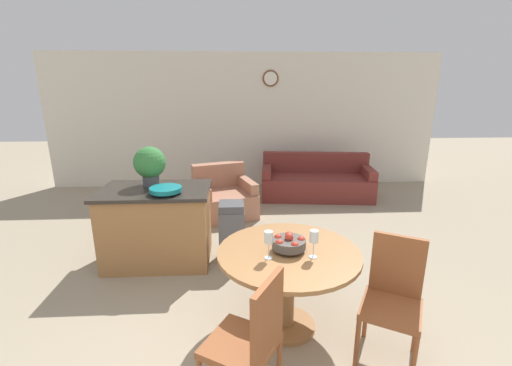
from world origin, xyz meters
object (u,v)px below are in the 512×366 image
object	(u,v)px
teal_bowl	(166,190)
trash_bin	(232,232)
dining_chair_near_right	(393,294)
couch	(316,182)
wine_glass_left	(269,238)
potted_plant	(150,164)
dining_chair_near_left	(251,338)
armchair	(224,198)
fruit_bowl	(289,243)
dining_table	(288,269)
kitchen_island	(158,225)
wine_glass_right	(314,238)

from	to	relation	value
teal_bowl	trash_bin	bearing A→B (deg)	12.81
dining_chair_near_right	teal_bowl	xyz separation A→B (m)	(-1.95, 1.43, 0.42)
couch	trash_bin	bearing A→B (deg)	-116.89
wine_glass_left	potted_plant	size ratio (longest dim) A/B	0.49
dining_chair_near_left	armchair	bearing A→B (deg)	34.63
dining_chair_near_right	teal_bowl	distance (m)	2.46
fruit_bowl	wine_glass_left	xyz separation A→B (m)	(-0.18, -0.12, 0.10)
teal_bowl	potted_plant	xyz separation A→B (m)	(-0.24, 0.34, 0.21)
fruit_bowl	trash_bin	size ratio (longest dim) A/B	0.38
dining_table	kitchen_island	size ratio (longest dim) A/B	0.94
trash_bin	wine_glass_right	bearing A→B (deg)	-64.13
dining_chair_near_left	dining_chair_near_right	xyz separation A→B (m)	(1.09, 0.41, 0.00)
fruit_bowl	kitchen_island	distance (m)	1.91
dining_table	dining_chair_near_left	bearing A→B (deg)	-114.49
trash_bin	teal_bowl	bearing A→B (deg)	-167.19
fruit_bowl	wine_glass_left	bearing A→B (deg)	-146.68
dining_chair_near_right	trash_bin	distance (m)	2.03
dining_chair_near_left	potted_plant	xyz separation A→B (m)	(-1.09, 2.18, 0.64)
teal_bowl	potted_plant	world-z (taller)	potted_plant
kitchen_island	armchair	bearing A→B (deg)	64.79
wine_glass_left	teal_bowl	xyz separation A→B (m)	(-1.02, 1.21, 0.05)
teal_bowl	trash_bin	size ratio (longest dim) A/B	0.48
teal_bowl	fruit_bowl	bearing A→B (deg)	-42.26
kitchen_island	armchair	size ratio (longest dim) A/B	1.11
fruit_bowl	armchair	bearing A→B (deg)	102.76
wine_glass_left	kitchen_island	bearing A→B (deg)	130.33
wine_glass_right	kitchen_island	size ratio (longest dim) A/B	0.18
dining_chair_near_right	teal_bowl	size ratio (longest dim) A/B	2.77
wine_glass_right	armchair	size ratio (longest dim) A/B	0.20
fruit_bowl	potted_plant	size ratio (longest dim) A/B	0.60
potted_plant	armchair	world-z (taller)	potted_plant
dining_chair_near_right	trash_bin	bearing A→B (deg)	-22.23
fruit_bowl	potted_plant	xyz separation A→B (m)	(-1.44, 1.43, 0.36)
dining_table	fruit_bowl	size ratio (longest dim) A/B	4.26
kitchen_island	armchair	world-z (taller)	kitchen_island
dining_chair_near_left	teal_bowl	xyz separation A→B (m)	(-0.86, 1.84, 0.42)
dining_chair_near_right	trash_bin	world-z (taller)	dining_chair_near_right
dining_chair_near_right	wine_glass_left	xyz separation A→B (m)	(-0.93, 0.23, 0.38)
dining_chair_near_left	teal_bowl	world-z (taller)	teal_bowl
wine_glass_left	wine_glass_right	world-z (taller)	same
dining_chair_near_left	wine_glass_right	bearing A→B (deg)	-9.56
armchair	wine_glass_left	bearing A→B (deg)	-99.45
wine_glass_right	trash_bin	xyz separation A→B (m)	(-0.67, 1.37, -0.55)
dining_chair_near_left	couch	distance (m)	4.65
dining_table	potted_plant	distance (m)	2.11
potted_plant	couch	size ratio (longest dim) A/B	0.22
wine_glass_right	kitchen_island	bearing A→B (deg)	137.71
dining_chair_near_right	potted_plant	bearing A→B (deg)	-9.15
wine_glass_left	teal_bowl	bearing A→B (deg)	130.24
dining_table	wine_glass_left	size ratio (longest dim) A/B	5.16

